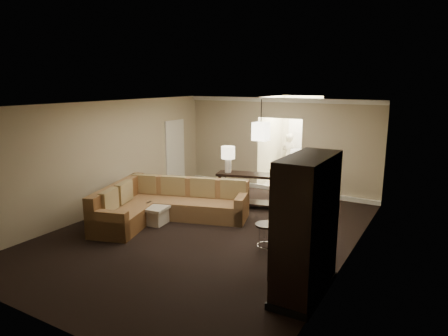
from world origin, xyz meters
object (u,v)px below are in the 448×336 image
Objects in this scene: console_table at (261,188)px; drink_table at (266,231)px; sectional_sofa at (165,205)px; person at (289,154)px; armoire at (306,229)px; coffee_table at (152,211)px.

drink_table is at bearing -77.82° from console_table.
sectional_sofa is 5.55m from person.
coffee_table is at bearing 161.16° from armoire.
armoire is at bearing -70.97° from console_table.
armoire is at bearing 126.62° from person.
console_table is at bearing 116.83° from drink_table.
person reaches higher than coffee_table.
console_table is (1.89, 2.13, 0.32)m from coffee_table.
sectional_sofa reaches higher than drink_table.
coffee_table is 5.76m from person.
console_table is (1.61, 2.00, 0.17)m from sectional_sofa.
sectional_sofa is 1.88× the size of person.
coffee_table is at bearing -171.24° from sectional_sofa.
drink_table is 6.12m from person.
coffee_table is (-0.28, -0.13, -0.15)m from sectional_sofa.
drink_table is at bearing -5.04° from coffee_table.
console_table is at bearing 123.68° from armoire.
person reaches higher than sectional_sofa.
console_table is 1.09× the size of armoire.
armoire is 1.27× the size of person.
armoire is 1.80m from drink_table.
armoire is (4.29, -1.46, 0.84)m from coffee_table.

